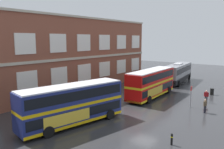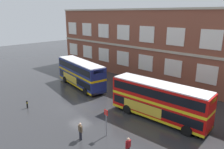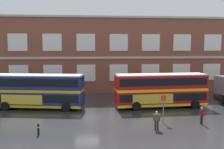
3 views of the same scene
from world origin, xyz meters
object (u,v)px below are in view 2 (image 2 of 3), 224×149
object	(u,v)px
second_passenger	(128,146)
bus_stand_flag	(106,120)
double_decker_near	(81,73)
double_decker_middle	(159,100)
safety_bollard_west	(27,104)
waiting_passenger	(80,130)

from	to	relation	value
second_passenger	bus_stand_flag	xyz separation A→B (m)	(-3.47, 0.91, 0.70)
double_decker_near	double_decker_middle	bearing A→B (deg)	-3.07
bus_stand_flag	safety_bollard_west	world-z (taller)	bus_stand_flag
waiting_passenger	safety_bollard_west	size ratio (longest dim) A/B	1.79
second_passenger	bus_stand_flag	distance (m)	3.66
double_decker_near	safety_bollard_west	bearing A→B (deg)	-79.37
second_passenger	safety_bollard_west	size ratio (longest dim) A/B	1.79
safety_bollard_west	double_decker_near	bearing A→B (deg)	100.63
double_decker_near	waiting_passenger	bearing A→B (deg)	-37.92
double_decker_middle	waiting_passenger	distance (m)	9.09
double_decker_near	double_decker_middle	world-z (taller)	same
double_decker_near	safety_bollard_west	xyz separation A→B (m)	(1.82, -9.71, -1.66)
waiting_passenger	second_passenger	world-z (taller)	same
second_passenger	bus_stand_flag	bearing A→B (deg)	165.35
bus_stand_flag	second_passenger	bearing A→B (deg)	-14.65
double_decker_middle	waiting_passenger	world-z (taller)	double_decker_middle
double_decker_near	second_passenger	world-z (taller)	double_decker_near
double_decker_middle	waiting_passenger	xyz separation A→B (m)	(-2.81, -8.56, -1.22)
waiting_passenger	second_passenger	size ratio (longest dim) A/B	1.00
waiting_passenger	second_passenger	bearing A→B (deg)	14.47
double_decker_middle	safety_bollard_west	distance (m)	15.84
waiting_passenger	safety_bollard_west	world-z (taller)	waiting_passenger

